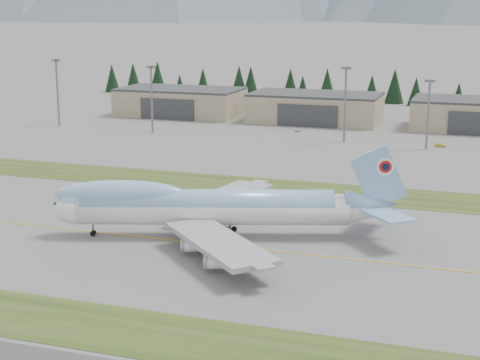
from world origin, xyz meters
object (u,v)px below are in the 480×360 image
(hangar_left, at_px, (180,102))
(hangar_center, at_px, (315,107))
(service_vehicle_a, at_px, (298,131))
(boeing_747_freighter, at_px, (209,206))
(service_vehicle_b, at_px, (440,147))

(hangar_left, relative_size, hangar_center, 1.00)
(hangar_center, relative_size, service_vehicle_a, 14.16)
(boeing_747_freighter, relative_size, hangar_left, 1.40)
(hangar_left, relative_size, service_vehicle_a, 14.16)
(boeing_747_freighter, height_order, service_vehicle_a, boeing_747_freighter)
(hangar_left, xyz_separation_m, service_vehicle_a, (54.27, -23.58, -5.39))
(boeing_747_freighter, bearing_deg, hangar_center, 77.23)
(hangar_center, bearing_deg, boeing_747_freighter, -85.10)
(hangar_center, height_order, service_vehicle_a, hangar_center)
(hangar_center, bearing_deg, hangar_left, 180.00)
(hangar_center, xyz_separation_m, service_vehicle_a, (-0.73, -23.58, -5.39))
(service_vehicle_b, bearing_deg, hangar_left, 69.26)
(hangar_left, distance_m, hangar_center, 55.00)
(service_vehicle_a, distance_m, service_vehicle_b, 51.02)
(boeing_747_freighter, height_order, hangar_center, boeing_747_freighter)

